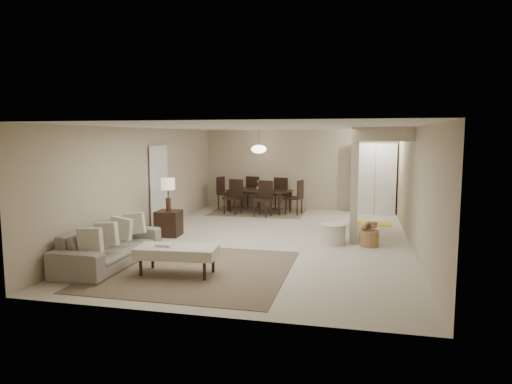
% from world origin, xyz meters
% --- Properties ---
extents(floor, '(9.00, 9.00, 0.00)m').
position_xyz_m(floor, '(0.00, 0.00, 0.00)').
color(floor, beige).
rests_on(floor, ground).
extents(ceiling, '(9.00, 9.00, 0.00)m').
position_xyz_m(ceiling, '(0.00, 0.00, 2.50)').
color(ceiling, white).
rests_on(ceiling, back_wall).
extents(back_wall, '(6.00, 0.00, 6.00)m').
position_xyz_m(back_wall, '(0.00, 4.50, 1.25)').
color(back_wall, '#BFAF91').
rests_on(back_wall, floor).
extents(left_wall, '(0.00, 9.00, 9.00)m').
position_xyz_m(left_wall, '(-3.00, 0.00, 1.25)').
color(left_wall, '#BFAF91').
rests_on(left_wall, floor).
extents(right_wall, '(0.00, 9.00, 9.00)m').
position_xyz_m(right_wall, '(3.00, 0.00, 1.25)').
color(right_wall, '#BFAF91').
rests_on(right_wall, floor).
extents(partition, '(0.15, 2.50, 2.50)m').
position_xyz_m(partition, '(1.80, 1.25, 1.25)').
color(partition, '#BFAF91').
rests_on(partition, floor).
extents(doorway, '(0.04, 0.90, 2.04)m').
position_xyz_m(doorway, '(-2.97, 0.60, 1.02)').
color(doorway, black).
rests_on(doorway, floor).
extents(pantry_cabinet, '(1.20, 0.55, 2.10)m').
position_xyz_m(pantry_cabinet, '(2.35, 4.15, 1.05)').
color(pantry_cabinet, white).
rests_on(pantry_cabinet, floor).
extents(flush_light, '(0.44, 0.44, 0.05)m').
position_xyz_m(flush_light, '(2.30, 3.20, 2.46)').
color(flush_light, white).
rests_on(flush_light, ceiling).
extents(living_rug, '(3.20, 3.20, 0.01)m').
position_xyz_m(living_rug, '(-0.83, -2.61, 0.01)').
color(living_rug, brown).
rests_on(living_rug, floor).
extents(sofa, '(2.36, 0.93, 0.69)m').
position_xyz_m(sofa, '(-2.45, -2.61, 0.34)').
color(sofa, gray).
rests_on(sofa, floor).
extents(ottoman_bench, '(1.38, 0.73, 0.48)m').
position_xyz_m(ottoman_bench, '(-1.03, -2.91, 0.38)').
color(ottoman_bench, silver).
rests_on(ottoman_bench, living_rug).
extents(side_table, '(0.56, 0.56, 0.59)m').
position_xyz_m(side_table, '(-2.40, -0.13, 0.29)').
color(side_table, black).
rests_on(side_table, floor).
extents(table_lamp, '(0.32, 0.32, 0.76)m').
position_xyz_m(table_lamp, '(-2.40, -0.13, 1.15)').
color(table_lamp, '#492F1F').
rests_on(table_lamp, side_table).
extents(round_pouf, '(0.56, 0.56, 0.43)m').
position_xyz_m(round_pouf, '(1.38, -0.10, 0.22)').
color(round_pouf, silver).
rests_on(round_pouf, floor).
extents(wicker_basket, '(0.50, 0.50, 0.33)m').
position_xyz_m(wicker_basket, '(2.14, -0.15, 0.17)').
color(wicker_basket, brown).
rests_on(wicker_basket, floor).
extents(dining_rug, '(2.80, 2.10, 0.01)m').
position_xyz_m(dining_rug, '(-1.10, 3.70, 0.01)').
color(dining_rug, '#866E53').
rests_on(dining_rug, floor).
extents(dining_table, '(2.09, 1.46, 0.67)m').
position_xyz_m(dining_table, '(-1.10, 3.70, 0.33)').
color(dining_table, black).
rests_on(dining_table, dining_rug).
extents(dining_chairs, '(2.79, 2.27, 1.03)m').
position_xyz_m(dining_chairs, '(-1.10, 3.70, 0.51)').
color(dining_chairs, black).
rests_on(dining_chairs, dining_rug).
extents(vase, '(0.16, 0.16, 0.17)m').
position_xyz_m(vase, '(-1.10, 3.70, 0.75)').
color(vase, silver).
rests_on(vase, dining_table).
extents(yellow_mat, '(1.03, 0.66, 0.01)m').
position_xyz_m(yellow_mat, '(2.27, 2.44, 0.01)').
color(yellow_mat, yellow).
rests_on(yellow_mat, floor).
extents(pendant_light, '(0.46, 0.46, 0.71)m').
position_xyz_m(pendant_light, '(-1.10, 3.70, 1.92)').
color(pendant_light, '#492F1F').
rests_on(pendant_light, ceiling).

